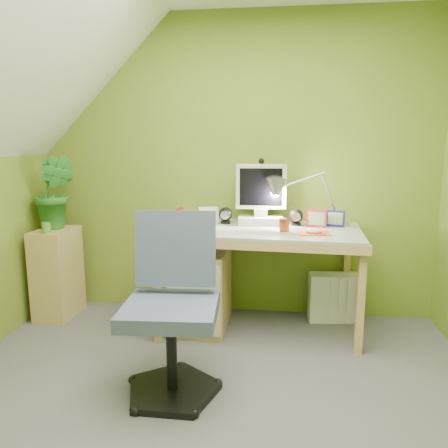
# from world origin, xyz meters

# --- Properties ---
(floor) EXTENTS (3.20, 3.20, 0.01)m
(floor) POSITION_xyz_m (0.00, 0.00, -0.01)
(floor) COLOR #56565B
(floor) RESTS_ON ground
(wall_back) EXTENTS (3.20, 0.01, 2.40)m
(wall_back) POSITION_xyz_m (0.00, 1.60, 1.20)
(wall_back) COLOR olive
(wall_back) RESTS_ON floor
(desk) EXTENTS (1.49, 0.81, 0.78)m
(desk) POSITION_xyz_m (0.23, 1.23, 0.39)
(desk) COLOR tan
(desk) RESTS_ON floor
(monitor) EXTENTS (0.42, 0.26, 0.55)m
(monitor) POSITION_xyz_m (0.23, 1.41, 1.05)
(monitor) COLOR beige
(monitor) RESTS_ON desk
(speaker_left) EXTENTS (0.11, 0.11, 0.13)m
(speaker_left) POSITION_xyz_m (-0.04, 1.39, 0.85)
(speaker_left) COLOR black
(speaker_left) RESTS_ON desk
(speaker_right) EXTENTS (0.12, 0.12, 0.13)m
(speaker_right) POSITION_xyz_m (0.50, 1.39, 0.84)
(speaker_right) COLOR black
(speaker_right) RESTS_ON desk
(keyboard) EXTENTS (0.46, 0.15, 0.02)m
(keyboard) POSITION_xyz_m (0.15, 1.09, 0.79)
(keyboard) COLOR white
(keyboard) RESTS_ON desk
(mousepad) EXTENTS (0.24, 0.18, 0.01)m
(mousepad) POSITION_xyz_m (0.61, 1.09, 0.78)
(mousepad) COLOR #DF4522
(mousepad) RESTS_ON desk
(mouse) EXTENTS (0.13, 0.10, 0.04)m
(mouse) POSITION_xyz_m (0.61, 1.09, 0.80)
(mouse) COLOR white
(mouse) RESTS_ON mousepad
(amber_tumbler) EXTENTS (0.08, 0.08, 0.09)m
(amber_tumbler) POSITION_xyz_m (0.41, 1.15, 0.83)
(amber_tumbler) COLOR maroon
(amber_tumbler) RESTS_ON desk
(candle_cluster) EXTENTS (0.19, 0.17, 0.13)m
(candle_cluster) POSITION_xyz_m (-0.37, 1.24, 0.85)
(candle_cluster) COLOR #AC1B0E
(candle_cluster) RESTS_ON desk
(photo_frame_red) EXTENTS (0.15, 0.04, 0.13)m
(photo_frame_red) POSITION_xyz_m (0.65, 1.35, 0.84)
(photo_frame_red) COLOR red
(photo_frame_red) RESTS_ON desk
(photo_frame_blue) EXTENTS (0.14, 0.06, 0.12)m
(photo_frame_blue) POSITION_xyz_m (0.79, 1.39, 0.84)
(photo_frame_blue) COLOR navy
(photo_frame_blue) RESTS_ON desk
(photo_frame_green) EXTENTS (0.15, 0.08, 0.13)m
(photo_frame_green) POSITION_xyz_m (-0.17, 1.37, 0.85)
(photo_frame_green) COLOR #A1C487
(photo_frame_green) RESTS_ON desk
(desk_lamp) EXTENTS (0.58, 0.32, 0.59)m
(desk_lamp) POSITION_xyz_m (0.68, 1.41, 1.07)
(desk_lamp) COLOR silver
(desk_lamp) RESTS_ON desk
(side_ledge) EXTENTS (0.27, 0.41, 0.72)m
(side_ledge) POSITION_xyz_m (-1.40, 1.28, 0.36)
(side_ledge) COLOR tan
(side_ledge) RESTS_ON floor
(potted_plant) EXTENTS (0.36, 0.31, 0.58)m
(potted_plant) POSITION_xyz_m (-1.40, 1.33, 1.01)
(potted_plant) COLOR #297326
(potted_plant) RESTS_ON side_ledge
(green_cup) EXTENTS (0.07, 0.07, 0.08)m
(green_cup) POSITION_xyz_m (-1.38, 1.13, 0.76)
(green_cup) COLOR #568E3B
(green_cup) RESTS_ON side_ledge
(task_chair) EXTENTS (0.62, 0.62, 1.04)m
(task_chair) POSITION_xyz_m (-0.20, 0.28, 0.52)
(task_chair) COLOR #414E6B
(task_chair) RESTS_ON floor
(radiator) EXTENTS (0.40, 0.19, 0.38)m
(radiator) POSITION_xyz_m (0.82, 1.46, 0.19)
(radiator) COLOR white
(radiator) RESTS_ON floor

